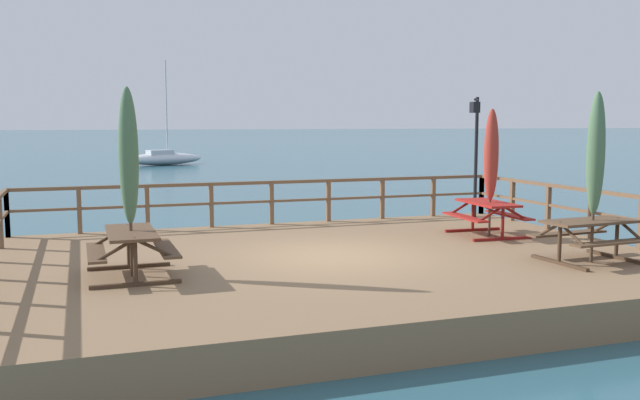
# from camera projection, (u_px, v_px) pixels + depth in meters

# --- Properties ---
(ground_plane) EXTENTS (600.00, 600.00, 0.00)m
(ground_plane) POSITION_uv_depth(u_px,v_px,m) (332.00, 288.00, 13.24)
(ground_plane) COLOR #2D5B6B
(wooden_deck) EXTENTS (12.40, 9.01, 0.63)m
(wooden_deck) POSITION_uv_depth(u_px,v_px,m) (332.00, 272.00, 13.20)
(wooden_deck) COLOR #846647
(wooden_deck) RESTS_ON ground
(railing_waterside_far) EXTENTS (12.20, 0.10, 1.09)m
(railing_waterside_far) POSITION_uv_depth(u_px,v_px,m) (271.00, 195.00, 17.17)
(railing_waterside_far) COLOR brown
(railing_waterside_far) RESTS_ON wooden_deck
(railing_side_right) EXTENTS (0.10, 8.81, 1.09)m
(railing_side_right) POSITION_uv_depth(u_px,v_px,m) (591.00, 205.00, 15.07)
(railing_side_right) COLOR brown
(railing_side_right) RESTS_ON wooden_deck
(picnic_table_mid_right) EXTENTS (1.81, 1.51, 0.78)m
(picnic_table_mid_right) POSITION_uv_depth(u_px,v_px,m) (589.00, 232.00, 12.56)
(picnic_table_mid_right) COLOR brown
(picnic_table_mid_right) RESTS_ON wooden_deck
(picnic_table_front_left) EXTENTS (1.41, 1.79, 0.78)m
(picnic_table_front_left) POSITION_uv_depth(u_px,v_px,m) (132.00, 244.00, 11.31)
(picnic_table_front_left) COLOR brown
(picnic_table_front_left) RESTS_ON wooden_deck
(picnic_table_mid_left) EXTENTS (1.48, 1.73, 0.78)m
(picnic_table_mid_left) POSITION_uv_depth(u_px,v_px,m) (487.00, 211.00, 15.46)
(picnic_table_mid_left) COLOR maroon
(picnic_table_mid_left) RESTS_ON wooden_deck
(patio_umbrella_tall_front) EXTENTS (0.32, 0.32, 3.09)m
(patio_umbrella_tall_front) POSITION_uv_depth(u_px,v_px,m) (596.00, 154.00, 12.38)
(patio_umbrella_tall_front) COLOR #4C3828
(patio_umbrella_tall_front) RESTS_ON wooden_deck
(patio_umbrella_tall_back_left) EXTENTS (0.32, 0.32, 3.11)m
(patio_umbrella_tall_back_left) POSITION_uv_depth(u_px,v_px,m) (129.00, 157.00, 11.19)
(patio_umbrella_tall_back_left) COLOR #4C3828
(patio_umbrella_tall_back_left) RESTS_ON wooden_deck
(patio_umbrella_short_back) EXTENTS (0.32, 0.32, 2.84)m
(patio_umbrella_short_back) POSITION_uv_depth(u_px,v_px,m) (491.00, 156.00, 15.25)
(patio_umbrella_short_back) COLOR #4C3828
(patio_umbrella_short_back) RESTS_ON wooden_deck
(lamp_post_hooked) EXTENTS (0.48, 0.58, 3.20)m
(lamp_post_hooked) POSITION_uv_depth(u_px,v_px,m) (476.00, 139.00, 18.12)
(lamp_post_hooked) COLOR black
(lamp_post_hooked) RESTS_ON wooden_deck
(sailboat_distant) EXTENTS (6.23, 3.32, 7.72)m
(sailboat_distant) POSITION_uv_depth(u_px,v_px,m) (164.00, 158.00, 51.34)
(sailboat_distant) COLOR silver
(sailboat_distant) RESTS_ON ground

